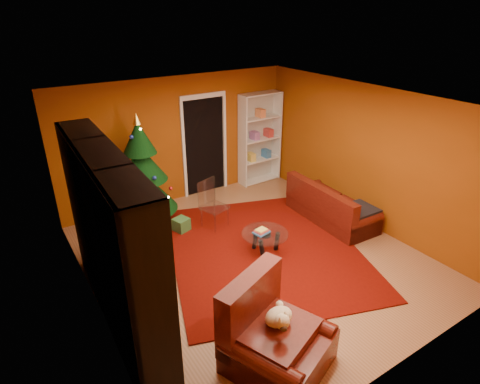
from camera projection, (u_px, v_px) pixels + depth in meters
floor at (253, 258)px, 6.74m from camera, size 5.00×5.50×0.05m
ceiling at (255, 101)px, 5.61m from camera, size 5.00×5.50×0.05m
wall_back at (178, 140)px, 8.29m from camera, size 5.00×0.05×2.60m
wall_left at (86, 233)px, 4.94m from camera, size 0.05×5.50×2.60m
wall_right at (366, 156)px, 7.42m from camera, size 0.05×5.50×2.60m
doorway at (205, 147)px, 8.65m from camera, size 1.06×0.60×2.16m
rug at (264, 249)px, 6.92m from camera, size 4.12×4.45×0.02m
media_unit at (112, 242)px, 4.97m from camera, size 0.58×3.10×2.37m
christmas_tree at (142, 171)px, 7.42m from camera, size 1.57×1.57×2.15m
gift_box_teal at (117, 225)px, 7.38m from camera, size 0.42×0.42×0.32m
gift_box_green at (181, 225)px, 7.45m from camera, size 0.32×0.32×0.26m
gift_box_red at (138, 218)px, 7.74m from camera, size 0.26×0.26×0.21m
white_bookshelf at (260, 139)px, 9.20m from camera, size 1.00×0.38×2.14m
armchair at (279, 336)px, 4.54m from camera, size 1.47×1.47×0.89m
dog at (279, 317)px, 4.51m from camera, size 0.48×0.42×0.29m
sofa at (332, 202)px, 7.73m from camera, size 0.89×1.87×0.79m
coffee_table at (265, 243)px, 6.75m from camera, size 0.93×0.93×0.49m
acrylic_chair at (215, 207)px, 7.46m from camera, size 0.55×0.57×0.84m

